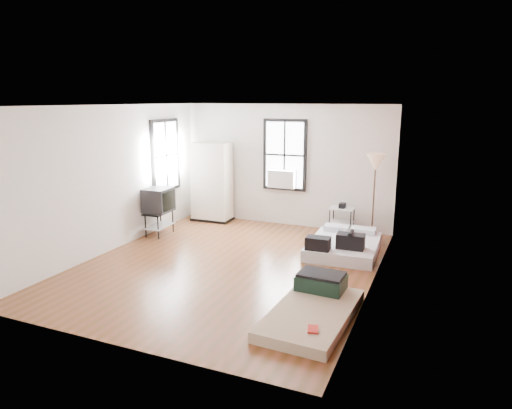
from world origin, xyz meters
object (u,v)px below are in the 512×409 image
at_px(floor_lamp, 376,166).
at_px(wardrobe, 212,182).
at_px(tv_stand, 159,202).
at_px(side_table, 342,213).
at_px(mattress_main, 343,245).
at_px(mattress_bare, 314,306).

bearing_deg(floor_lamp, wardrobe, 177.52).
relative_size(wardrobe, tv_stand, 1.83).
bearing_deg(wardrobe, side_table, 0.18).
bearing_deg(side_table, mattress_main, -75.81).
relative_size(floor_lamp, tv_stand, 1.76).
bearing_deg(floor_lamp, mattress_main, -110.37).
distance_m(mattress_main, mattress_bare, 2.75).
xyz_separation_m(mattress_main, mattress_bare, (0.19, -2.74, -0.03)).
relative_size(mattress_main, wardrobe, 0.94).
bearing_deg(side_table, floor_lamp, -18.93).
bearing_deg(floor_lamp, tv_stand, -162.26).
bearing_deg(side_table, mattress_bare, -82.79).
height_order(wardrobe, tv_stand, wardrobe).
bearing_deg(tv_stand, side_table, 20.71).
xyz_separation_m(mattress_bare, wardrobe, (-3.68, 3.92, 0.82)).
height_order(mattress_bare, side_table, side_table).
xyz_separation_m(mattress_bare, side_table, (-0.51, 3.99, 0.35)).
distance_m(mattress_main, tv_stand, 4.02).
height_order(mattress_main, floor_lamp, floor_lamp).
bearing_deg(wardrobe, mattress_bare, -47.88).
distance_m(mattress_bare, tv_stand, 4.82).
xyz_separation_m(side_table, tv_stand, (-3.64, -1.62, 0.28)).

